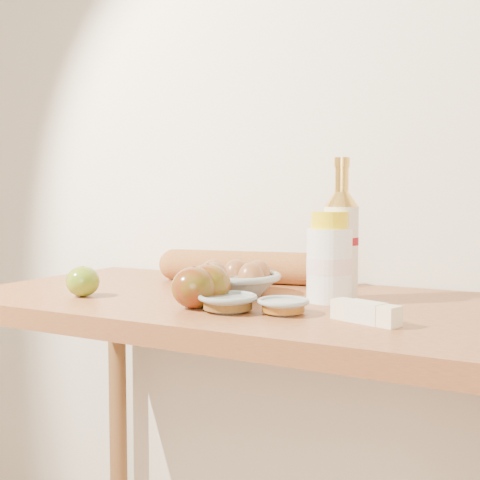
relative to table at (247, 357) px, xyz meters
The scene contains 12 objects.
back_wall 0.62m from the table, 90.00° to the left, with size 3.50×0.02×2.60m, color #EEE5CF.
table is the anchor object (origin of this frame).
bourbon_bottle 0.30m from the table, 23.30° to the left, with size 0.07×0.07×0.28m.
cream_bottle 0.27m from the table, 11.52° to the left, with size 0.10×0.10×0.18m.
egg_bowl 0.16m from the table, 150.19° to the left, with size 0.26×0.26×0.07m.
baguette 0.27m from the table, 116.87° to the left, with size 0.46×0.16×0.08m.
apple_yellowgreen 0.37m from the table, 154.23° to the right, with size 0.07×0.07×0.06m.
apple_redgreen_front 0.22m from the table, 101.60° to the right, with size 0.11×0.11×0.08m.
apple_redgreen_right 0.20m from the table, 100.31° to the right, with size 0.09×0.09×0.08m.
sugar_bowl 0.21m from the table, 75.34° to the right, with size 0.11×0.11×0.03m.
syrup_bowl 0.23m from the table, 42.10° to the right, with size 0.11×0.11×0.03m.
butter_stick 0.34m from the table, 24.08° to the right, with size 0.12×0.07×0.04m.
Camera 1 is at (0.56, 0.10, 1.10)m, focal length 45.00 mm.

